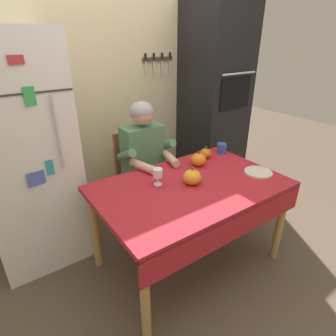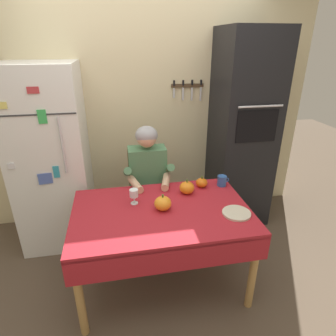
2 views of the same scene
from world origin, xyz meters
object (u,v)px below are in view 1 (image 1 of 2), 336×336
at_px(wine_glass, 158,174).
at_px(pumpkin_medium, 192,177).
at_px(refrigerator, 25,156).
at_px(coffee_mug, 222,148).
at_px(serving_tray, 258,172).
at_px(pumpkin_small, 198,159).
at_px(pumpkin_large, 205,153).
at_px(wall_oven, 214,103).
at_px(dining_table, 192,195).
at_px(chair_behind_person, 138,174).
at_px(seated_person, 147,160).

height_order(wine_glass, pumpkin_medium, pumpkin_medium).
xyz_separation_m(refrigerator, coffee_mug, (1.57, -0.55, -0.11)).
relative_size(pumpkin_medium, serving_tray, 0.61).
bearing_deg(pumpkin_small, refrigerator, 152.31).
xyz_separation_m(refrigerator, pumpkin_large, (1.37, -0.55, -0.12)).
relative_size(wall_oven, serving_tray, 9.55).
bearing_deg(pumpkin_large, dining_table, -141.47).
bearing_deg(pumpkin_large, pumpkin_small, -150.63).
distance_m(dining_table, coffee_mug, 0.71).
bearing_deg(wall_oven, pumpkin_small, -139.36).
bearing_deg(refrigerator, chair_behind_person, -5.62).
distance_m(dining_table, pumpkin_small, 0.39).
relative_size(refrigerator, serving_tray, 8.19).
distance_m(refrigerator, pumpkin_small, 1.37).
height_order(wall_oven, pumpkin_large, wall_oven).
height_order(pumpkin_large, pumpkin_medium, pumpkin_medium).
xyz_separation_m(dining_table, pumpkin_large, (0.42, 0.34, 0.13)).
height_order(refrigerator, serving_tray, refrigerator).
bearing_deg(coffee_mug, pumpkin_small, -166.72).
relative_size(chair_behind_person, seated_person, 0.75).
relative_size(coffee_mug, pumpkin_small, 0.85).
bearing_deg(seated_person, serving_tray, -51.69).
bearing_deg(wine_glass, serving_tray, -21.65).
xyz_separation_m(seated_person, pumpkin_small, (0.29, -0.36, 0.06)).
bearing_deg(refrigerator, coffee_mug, -19.44).
bearing_deg(chair_behind_person, wine_glass, -105.23).
relative_size(refrigerator, pumpkin_large, 16.94).
bearing_deg(serving_tray, chair_behind_person, 122.24).
distance_m(chair_behind_person, pumpkin_small, 0.68).
xyz_separation_m(dining_table, coffee_mug, (0.62, 0.33, 0.13)).
height_order(seated_person, serving_tray, seated_person).
xyz_separation_m(chair_behind_person, pumpkin_medium, (0.04, -0.77, 0.29)).
relative_size(wall_oven, chair_behind_person, 2.26).
bearing_deg(wall_oven, serving_tray, -114.68).
bearing_deg(dining_table, pumpkin_medium, 64.55).
distance_m(refrigerator, serving_tray, 1.83).
bearing_deg(dining_table, seated_person, 92.89).
xyz_separation_m(chair_behind_person, pumpkin_small, (0.29, -0.55, 0.28)).
bearing_deg(pumpkin_medium, wine_glass, 147.94).
height_order(chair_behind_person, pumpkin_small, chair_behind_person).
relative_size(dining_table, chair_behind_person, 1.51).
xyz_separation_m(chair_behind_person, pumpkin_large, (0.45, -0.45, 0.27)).
height_order(dining_table, serving_tray, serving_tray).
bearing_deg(coffee_mug, dining_table, -151.81).
xyz_separation_m(wall_oven, serving_tray, (-0.49, -1.07, -0.30)).
bearing_deg(chair_behind_person, pumpkin_small, -61.76).
bearing_deg(pumpkin_large, seated_person, 149.68).
bearing_deg(serving_tray, pumpkin_large, 105.74).
bearing_deg(dining_table, serving_tray, -14.38).
bearing_deg(pumpkin_medium, serving_tray, -17.07).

